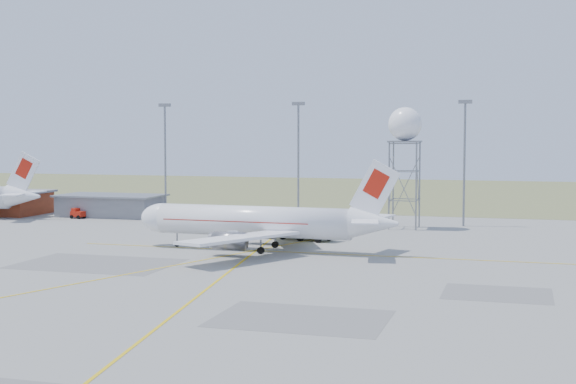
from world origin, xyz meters
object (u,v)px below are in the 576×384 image
(airliner_main, at_px, (258,222))
(fire_truck, at_px, (307,229))
(baggage_tug, at_px, (78,215))
(radar_tower, at_px, (405,161))

(airliner_main, xyz_separation_m, fire_truck, (3.51, 11.55, -2.04))
(baggage_tug, bearing_deg, fire_truck, -10.50)
(radar_tower, bearing_deg, baggage_tug, -178.79)
(airliner_main, relative_size, radar_tower, 1.82)
(airliner_main, distance_m, baggage_tug, 51.88)
(airliner_main, bearing_deg, baggage_tug, -31.58)
(baggage_tug, bearing_deg, airliner_main, -23.96)
(airliner_main, height_order, fire_truck, airliner_main)
(radar_tower, relative_size, fire_truck, 2.17)
(fire_truck, height_order, baggage_tug, fire_truck)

